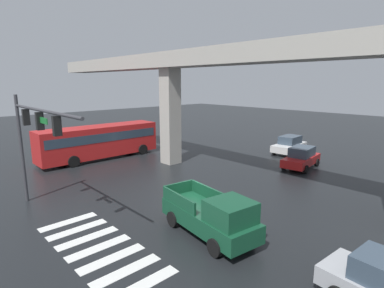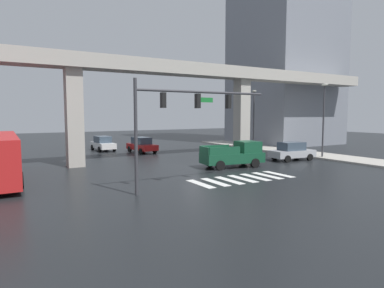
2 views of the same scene
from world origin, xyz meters
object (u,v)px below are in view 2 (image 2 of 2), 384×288
sedan_red (142,145)px  street_lamp_mid_block (254,112)px  sedan_white (103,143)px  sedan_silver (292,151)px  traffic_signal_mast (180,110)px  street_lamp_near_corner (324,112)px  pickup_truck (236,155)px

sedan_red → street_lamp_mid_block: 14.40m
sedan_white → sedan_silver: bearing=-52.5°
sedan_red → sedan_silver: bearing=-53.2°
street_lamp_mid_block → traffic_signal_mast: bearing=-140.4°
sedan_white → street_lamp_mid_block: 18.70m
sedan_red → traffic_signal_mast: (-4.88, -18.43, 3.70)m
sedan_red → street_lamp_mid_block: size_ratio=0.62×
sedan_silver → street_lamp_mid_block: 11.20m
sedan_red → sedan_silver: size_ratio=1.01×
sedan_red → street_lamp_mid_block: bearing=-13.3°
street_lamp_near_corner → pickup_truck: bearing=-179.5°
sedan_silver → traffic_signal_mast: bearing=-160.0°
sedan_red → street_lamp_near_corner: size_ratio=0.62×
pickup_truck → sedan_silver: bearing=3.9°
pickup_truck → street_lamp_mid_block: bearing=44.0°
street_lamp_near_corner → street_lamp_mid_block: bearing=90.0°
street_lamp_mid_block → sedan_white: bearing=156.9°
sedan_red → traffic_signal_mast: bearing=-104.8°
pickup_truck → sedan_white: (-6.12, 17.56, -0.14)m
pickup_truck → traffic_signal_mast: bearing=-147.7°
sedan_silver → street_lamp_near_corner: street_lamp_near_corner is taller
sedan_white → traffic_signal_mast: traffic_signal_mast is taller
pickup_truck → sedan_white: pickup_truck is taller
sedan_silver → street_lamp_near_corner: bearing=-6.0°
sedan_silver → traffic_signal_mast: traffic_signal_mast is taller
sedan_silver → sedan_white: 21.53m
sedan_silver → sedan_white: bearing=127.5°
sedan_silver → sedan_white: size_ratio=1.01×
sedan_white → street_lamp_mid_block: size_ratio=0.61×
sedan_silver → street_lamp_mid_block: (3.76, 9.88, 3.70)m
pickup_truck → sedan_red: 13.85m
pickup_truck → sedan_red: size_ratio=1.18×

